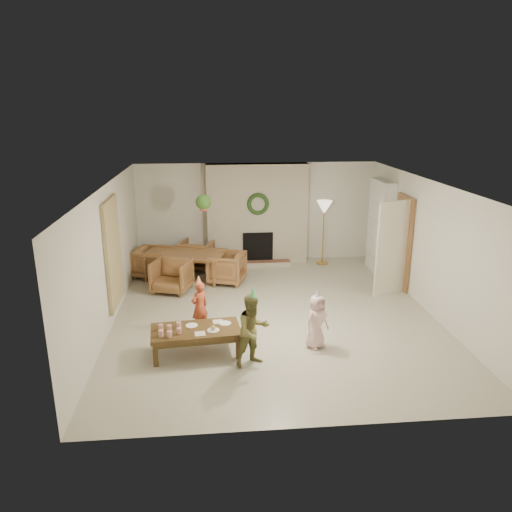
{
  "coord_description": "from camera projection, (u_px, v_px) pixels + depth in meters",
  "views": [
    {
      "loc": [
        -1.14,
        -8.56,
        3.82
      ],
      "look_at": [
        -0.3,
        0.4,
        1.05
      ],
      "focal_mm": 34.12,
      "sensor_mm": 36.0,
      "label": 1
    }
  ],
  "objects": [
    {
      "name": "bookshelf_shelf_d",
      "position": [
        382.0,
        204.0,
        11.32
      ],
      "size": [
        0.3,
        0.92,
        0.03
      ],
      "primitive_type": "cube",
      "color": "white",
      "rests_on": "bookshelf_carcass"
    },
    {
      "name": "napkin_left",
      "position": [
        200.0,
        334.0,
        7.56
      ],
      "size": [
        0.18,
        0.18,
        0.01
      ],
      "primitive_type": "cube",
      "rotation": [
        0.0,
        0.0,
        0.1
      ],
      "color": "#E2A7B6",
      "rests_on": "coffee_table_top"
    },
    {
      "name": "cup_d",
      "position": [
        169.0,
        328.0,
        7.65
      ],
      "size": [
        0.08,
        0.08,
        0.1
      ],
      "primitive_type": "cylinder",
      "rotation": [
        0.0,
        0.0,
        0.1
      ],
      "color": "white",
      "rests_on": "coffee_table_top"
    },
    {
      "name": "dining_chair_far",
      "position": [
        196.0,
        255.0,
        11.89
      ],
      "size": [
        0.95,
        0.97,
        0.7
      ],
      "primitive_type": "imported",
      "rotation": [
        0.0,
        0.0,
        2.83
      ],
      "color": "brown",
      "rests_on": "floor"
    },
    {
      "name": "books_row_lower",
      "position": [
        379.0,
        249.0,
        11.49
      ],
      "size": [
        0.2,
        0.4,
        0.24
      ],
      "primitive_type": "cube",
      "color": "#A31E34",
      "rests_on": "bookshelf_shelf_a"
    },
    {
      "name": "floor_lamp_base",
      "position": [
        322.0,
        263.0,
        12.36
      ],
      "size": [
        0.3,
        0.3,
        0.03
      ],
      "primitive_type": "cylinder",
      "color": "gold",
      "rests_on": "floor"
    },
    {
      "name": "door_frame",
      "position": [
        403.0,
        242.0,
        10.47
      ],
      "size": [
        0.05,
        0.86,
        2.04
      ],
      "primitive_type": "cube",
      "color": "brown",
      "rests_on": "floor"
    },
    {
      "name": "ceiling",
      "position": [
        275.0,
        184.0,
        8.63
      ],
      "size": [
        7.0,
        7.0,
        0.0
      ],
      "primitive_type": "plane",
      "rotation": [
        3.14,
        0.0,
        0.0
      ],
      "color": "white",
      "rests_on": "wall_back"
    },
    {
      "name": "door_leaf",
      "position": [
        392.0,
        249.0,
        10.09
      ],
      "size": [
        0.77,
        0.32,
        2.0
      ],
      "primitive_type": "cube",
      "rotation": [
        0.0,
        0.0,
        -1.22
      ],
      "color": "beige",
      "rests_on": "floor"
    },
    {
      "name": "napkin_right",
      "position": [
        218.0,
        322.0,
        7.99
      ],
      "size": [
        0.18,
        0.18,
        0.01
      ],
      "primitive_type": "cube",
      "rotation": [
        0.0,
        0.0,
        0.1
      ],
      "color": "#E2A7B6",
      "rests_on": "coffee_table_top"
    },
    {
      "name": "fireplace_mass",
      "position": [
        257.0,
        214.0,
        12.14
      ],
      "size": [
        2.5,
        0.4,
        2.5
      ],
      "primitive_type": "cube",
      "color": "#4C2A14",
      "rests_on": "floor"
    },
    {
      "name": "bookshelf_shelf_c",
      "position": [
        380.0,
        221.0,
        11.44
      ],
      "size": [
        0.3,
        0.92,
        0.03
      ],
      "primitive_type": "cube",
      "color": "white",
      "rests_on": "bookshelf_carcass"
    },
    {
      "name": "floor_lamp_post",
      "position": [
        323.0,
        235.0,
        12.15
      ],
      "size": [
        0.03,
        0.03,
        1.45
      ],
      "primitive_type": "cylinder",
      "color": "gold",
      "rests_on": "floor"
    },
    {
      "name": "coffee_leg_fl",
      "position": [
        156.0,
        355.0,
        7.42
      ],
      "size": [
        0.08,
        0.08,
        0.37
      ],
      "primitive_type": "cube",
      "rotation": [
        0.0,
        0.0,
        0.1
      ],
      "color": "#4B3619",
      "rests_on": "floor"
    },
    {
      "name": "party_hat_plaid",
      "position": [
        253.0,
        293.0,
        7.19
      ],
      "size": [
        0.15,
        0.15,
        0.19
      ],
      "primitive_type": "cone",
      "rotation": [
        0.0,
        0.0,
        0.09
      ],
      "color": "#55C66E",
      "rests_on": "child_plaid"
    },
    {
      "name": "coffee_leg_fr",
      "position": [
        238.0,
        348.0,
        7.66
      ],
      "size": [
        0.08,
        0.08,
        0.37
      ],
      "primitive_type": "cube",
      "rotation": [
        0.0,
        0.0,
        0.1
      ],
      "color": "#4B3619",
      "rests_on": "floor"
    },
    {
      "name": "coffee_table_apron",
      "position": [
        196.0,
        335.0,
        7.77
      ],
      "size": [
        1.35,
        0.72,
        0.09
      ],
      "primitive_type": "cube",
      "rotation": [
        0.0,
        0.0,
        0.1
      ],
      "color": "#4B3619",
      "rests_on": "floor"
    },
    {
      "name": "hanging_plant_pot",
      "position": [
        204.0,
        208.0,
        10.15
      ],
      "size": [
        0.16,
        0.16,
        0.12
      ],
      "primitive_type": "cylinder",
      "color": "#9A3D31",
      "rests_on": "hanging_plant_cord"
    },
    {
      "name": "bookshelf_shelf_b",
      "position": [
        379.0,
        237.0,
        11.56
      ],
      "size": [
        0.3,
        0.92,
        0.03
      ],
      "primitive_type": "cube",
      "color": "white",
      "rests_on": "bookshelf_carcass"
    },
    {
      "name": "cup_b",
      "position": [
        161.0,
        327.0,
        7.68
      ],
      "size": [
        0.08,
        0.08,
        0.1
      ],
      "primitive_type": "cylinder",
      "rotation": [
        0.0,
        0.0,
        0.1
      ],
      "color": "white",
      "rests_on": "coffee_table_top"
    },
    {
      "name": "plate_c",
      "position": [
        225.0,
        323.0,
        7.92
      ],
      "size": [
        0.21,
        0.21,
        0.01
      ],
      "primitive_type": "cylinder",
      "rotation": [
        0.0,
        0.0,
        0.1
      ],
      "color": "white",
      "rests_on": "coffee_table_top"
    },
    {
      "name": "hanging_plant_cord",
      "position": [
        203.0,
        191.0,
        10.05
      ],
      "size": [
        0.01,
        0.01,
        0.7
      ],
      "primitive_type": "cylinder",
      "color": "tan",
      "rests_on": "ceiling"
    },
    {
      "name": "fireplace_hearth",
      "position": [
        258.0,
        264.0,
        12.16
      ],
      "size": [
        1.6,
        0.3,
        0.12
      ],
      "primitive_type": "cube",
      "color": "#5D2919",
      "rests_on": "floor"
    },
    {
      "name": "wall_left",
      "position": [
        109.0,
        256.0,
        8.73
      ],
      "size": [
        0.0,
        7.0,
        7.0
      ],
      "primitive_type": "plane",
      "rotation": [
        1.57,
        0.0,
        1.57
      ],
      "color": "silver",
      "rests_on": "floor"
    },
    {
      "name": "floor",
      "position": [
        273.0,
        314.0,
        9.37
      ],
      "size": [
        7.0,
        7.0,
        0.0
      ],
      "primitive_type": "plane",
      "color": "#B7B29E",
      "rests_on": "ground"
    },
    {
      "name": "coffee_leg_br",
      "position": [
        233.0,
        332.0,
        8.19
      ],
      "size": [
        0.08,
        0.08,
        0.37
      ],
      "primitive_type": "cube",
      "rotation": [
        0.0,
        0.0,
        0.1
      ],
      "color": "#4B3619",
      "rests_on": "floor"
    },
    {
      "name": "wall_right",
      "position": [
        430.0,
        247.0,
        9.27
      ],
      "size": [
        0.0,
        7.0,
        7.0
      ],
      "primitive_type": "plane",
      "rotation": [
        1.57,
        0.0,
        -1.57
      ],
      "color": "silver",
      "rests_on": "floor"
    },
    {
      "name": "child_pink",
      "position": [
        317.0,
        321.0,
        7.94
      ],
      "size": [
        0.53,
        0.48,
        0.92
      ],
      "primitive_type": "imported",
      "rotation": [
        0.0,
        0.0,
        0.54
      ],
      "color": "beige",
      "rests_on": "floor"
    },
    {
      "name": "plate_a",
      "position": [
        192.0,
        325.0,
        7.85
      ],
      "size": [
        0.21,
        0.21,
        0.01
      ],
      "primitive_type": "cylinder",
      "rotation": [
        0.0,
        0.0,
        0.1
      ],
      "color": "white",
      "rests_on": "coffee_table_top"
    },
    {
      "name": "wall_back",
      "position": [
        256.0,
        212.0,
        12.33
      ],
      "size": [
        7.0,
        0.0,
        7.0
      ],
      "primitive_type": "plane",
      "rotation": [
        1.57,
        0.0,
        0.0
      ],
      "color": "silver",
      "rests_on": "floor"
    },
    {
      "name": "bookshelf_shelf_a",
      "position": [
        378.0,
        253.0,
        11.68
      ],
      "size": [
        0.3,
        0.92,
        0.03
      ],
      "primitive_type": "cube",
      "color": "white",
      "rests_on": "bookshelf_carcass"
    },
    {
      "name": "dining_chair_near",
      "position": [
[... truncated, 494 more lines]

